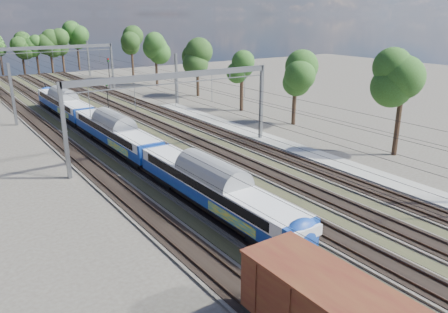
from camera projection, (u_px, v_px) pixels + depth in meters
ground at (446, 297)px, 23.74m from camera, size 220.00×220.00×0.00m
track_bed at (124, 127)px, 58.84m from camera, size 21.00×130.00×0.34m
platform at (324, 159)px, 45.81m from camera, size 3.00×70.00×0.30m
catenary at (102, 74)px, 63.06m from camera, size 25.65×130.00×9.00m
tree_belt at (69, 45)px, 97.71m from camera, size 40.17×100.70×12.20m
emu_train at (116, 129)px, 48.60m from camera, size 2.85×60.32×4.17m
worker at (45, 87)px, 86.85m from camera, size 0.38×0.58×1.59m
signal_near at (107, 95)px, 65.02m from camera, size 0.35×0.32×5.09m
signal_far at (109, 70)px, 87.98m from camera, size 0.40×0.36×6.25m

